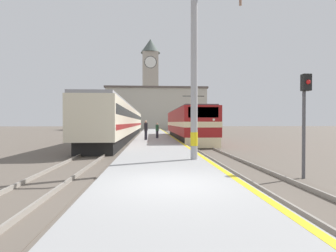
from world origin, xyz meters
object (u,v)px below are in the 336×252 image
Objects in this scene: person_on_platform at (157,130)px; catenary_mast at (195,70)px; second_waiting_passenger at (146,130)px; passenger_train at (125,122)px; signal_post at (305,109)px; locomotive_train at (187,124)px; clock_tower at (150,81)px.

catenary_mast is at bearing -85.39° from person_on_platform.
second_waiting_passenger is at bearing 100.55° from catenary_mast.
catenary_mast is (5.45, -24.40, 2.26)m from passenger_train.
person_on_platform is 18.74m from signal_post.
locomotive_train reaches higher than person_on_platform.
clock_tower is at bearing 94.02° from locomotive_train.
signal_post is (9.08, -26.70, 0.45)m from passenger_train.
clock_tower is at bearing 85.82° from passenger_train.
catenary_mast reaches higher than person_on_platform.
signal_post is at bearing -68.34° from second_waiting_passenger.
person_on_platform is 58.92m from clock_tower.
clock_tower is (0.49, 60.06, 13.98)m from second_waiting_passenger.
passenger_train is at bearing -94.18° from clock_tower.
catenary_mast is 73.78m from clock_tower.
passenger_train is 26.42× the size of person_on_platform.
signal_post reaches higher than second_waiting_passenger.
clock_tower is 76.51m from signal_post.
second_waiting_passenger is 16.37m from signal_post.
signal_post is (6.02, -15.17, 1.18)m from second_waiting_passenger.
catenary_mast reaches higher than passenger_train.
clock_tower is at bearing 91.50° from catenary_mast.
signal_post is (1.61, -19.48, 0.74)m from locomotive_train.
passenger_train is 25.10m from catenary_mast.
passenger_train is 50.43m from clock_tower.
passenger_train is 9.66m from person_on_platform.
clock_tower is 7.57× the size of signal_post.
locomotive_train is 10.16× the size of second_waiting_passenger.
passenger_train is 1.45× the size of clock_tower.
second_waiting_passenger reaches higher than person_on_platform.
passenger_train is at bearing 115.75° from person_on_platform.
second_waiting_passenger is at bearing -111.46° from person_on_platform.
catenary_mast is 13.43m from second_waiting_passenger.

